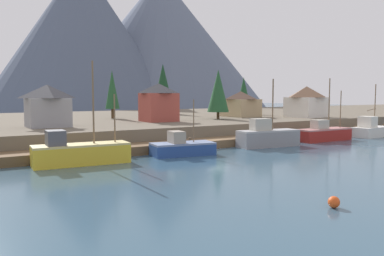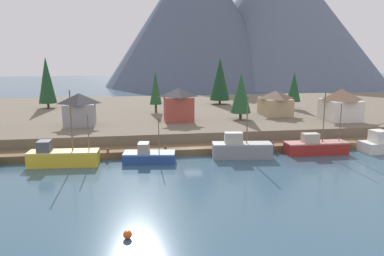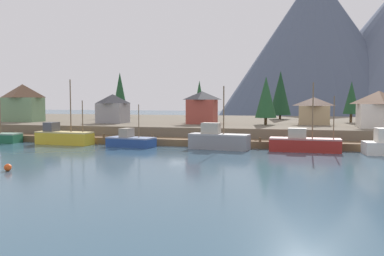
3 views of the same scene
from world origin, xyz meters
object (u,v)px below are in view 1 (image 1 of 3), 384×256
house_red (159,102)px  house_grey (48,105)px  fishing_boat_blue (182,147)px  conifer_near_left (112,90)px  fishing_boat_white (371,130)px  conifer_back_left (218,91)px  fishing_boat_grey (267,137)px  channel_buoy (334,202)px  conifer_mid_right (244,92)px  conifer_mid_left (163,86)px  house_white (306,101)px  fishing_boat_red (324,133)px  fishing_boat_yellow (79,152)px  house_tan (241,104)px

house_red → house_grey: bearing=-174.6°
fishing_boat_blue → conifer_near_left: size_ratio=0.85×
fishing_boat_blue → fishing_boat_white: bearing=9.0°
house_grey → conifer_back_left: size_ratio=0.64×
fishing_boat_grey → channel_buoy: fishing_boat_grey is taller
channel_buoy → conifer_mid_right: bearing=54.7°
conifer_mid_left → conifer_back_left: (-1.49, -22.65, -1.17)m
house_red → conifer_mid_left: bearing=60.1°
fishing_boat_white → house_white: size_ratio=1.30×
fishing_boat_grey → channel_buoy: 27.53m
fishing_boat_red → fishing_boat_white: bearing=-1.9°
conifer_mid_right → fishing_boat_blue: bearing=-138.8°
house_grey → conifer_back_left: bearing=3.2°
fishing_boat_red → house_white: 17.82m
fishing_boat_grey → conifer_near_left: bearing=116.3°
fishing_boat_blue → conifer_mid_right: conifer_mid_right is taller
fishing_boat_yellow → house_grey: (0.70, 15.82, 4.13)m
fishing_boat_grey → fishing_boat_blue: bearing=-171.5°
house_grey → house_red: size_ratio=0.92×
conifer_back_left → channel_buoy: (-21.03, -39.94, -7.01)m
fishing_boat_red → house_tan: 21.46m
channel_buoy → fishing_boat_yellow: bearing=110.3°
fishing_boat_grey → conifer_near_left: size_ratio=1.02×
fishing_boat_grey → house_grey: size_ratio=1.59×
fishing_boat_blue → house_grey: bearing=132.1°
house_tan → house_red: house_red is taller
conifer_mid_left → channel_buoy: conifer_mid_left is taller
fishing_boat_yellow → house_red: fishing_boat_yellow is taller
fishing_boat_blue → conifer_mid_left: (19.55, 40.40, 7.66)m
fishing_boat_red → fishing_boat_white: size_ratio=1.09×
fishing_boat_grey → conifer_mid_right: size_ratio=1.09×
fishing_boat_grey → conifer_back_left: size_ratio=1.02×
house_tan → conifer_back_left: 9.40m
house_white → channel_buoy: (-38.66, -35.89, -5.10)m
house_red → fishing_boat_red: bearing=-43.7°
house_tan → conifer_mid_right: 10.84m
fishing_boat_yellow → fishing_boat_grey: 24.28m
house_red → fishing_boat_yellow: bearing=-135.6°
house_white → conifer_back_left: (-17.63, 4.05, 1.91)m
conifer_back_left → fishing_boat_yellow: bearing=-149.3°
fishing_boat_blue → fishing_boat_red: (24.45, 0.58, 0.19)m
fishing_boat_yellow → fishing_boat_grey: (24.28, -0.11, 0.11)m
conifer_mid_left → conifer_mid_right: conifer_mid_left is taller
fishing_boat_white → conifer_mid_left: bearing=106.0°
house_grey → house_red: house_red is taller
fishing_boat_yellow → fishing_boat_blue: (11.28, -0.32, -0.30)m
house_tan → conifer_mid_right: conifer_mid_right is taller
fishing_boat_red → house_grey: 38.56m
house_red → channel_buoy: bearing=-103.3°
house_white → conifer_mid_left: bearing=121.1°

